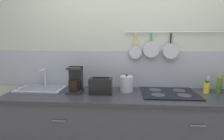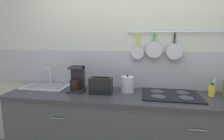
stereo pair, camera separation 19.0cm
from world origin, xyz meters
TOP-DOWN VIEW (x-y plane):
  - wall_back at (0.00, 0.34)m, footprint 7.20×0.13m
  - cabinet_base at (0.00, -0.00)m, footprint 2.68×0.59m
  - countertop at (0.00, 0.00)m, footprint 2.72×0.61m
  - sink_basin at (-1.04, 0.13)m, footprint 0.55×0.33m
  - coffee_maker at (-0.59, 0.04)m, footprint 0.17×0.19m
  - toaster at (-0.29, 0.00)m, footprint 0.27×0.14m
  - kettle at (0.00, 0.12)m, footprint 0.15×0.15m
  - cooktop at (0.48, 0.06)m, footprint 0.61×0.46m
  - bottle_hot_sauce at (0.91, 0.12)m, footprint 0.06×0.06m
  - bottle_olive_oil at (0.97, 0.24)m, footprint 0.04×0.04m

SIDE VIEW (x-z plane):
  - cabinet_base at x=0.00m, z-range 0.00..0.89m
  - countertop at x=0.00m, z-range 0.89..0.93m
  - cooktop at x=0.48m, z-range 0.93..0.94m
  - sink_basin at x=-1.04m, z-range 0.83..1.07m
  - bottle_hot_sauce at x=0.91m, z-range 0.92..1.06m
  - bottle_olive_oil at x=0.97m, z-range 0.92..1.09m
  - kettle at x=0.00m, z-range 0.92..1.12m
  - toaster at x=-0.29m, z-range 0.93..1.11m
  - coffee_maker at x=-0.59m, z-range 0.90..1.20m
  - wall_back at x=0.00m, z-range -0.02..2.58m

